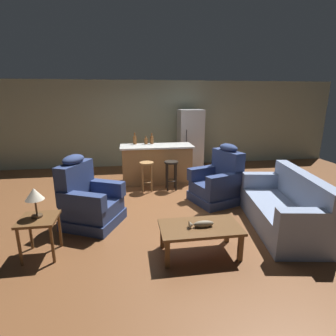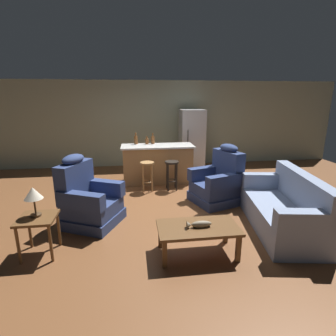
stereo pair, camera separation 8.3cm
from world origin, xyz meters
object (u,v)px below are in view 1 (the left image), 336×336
(coffee_table, at_px, (200,230))
(bar_stool_right, at_px, (171,170))
(recliner_near_lamp, at_px, (88,200))
(bottle_short_amber, at_px, (146,141))
(recliner_near_island, at_px, (218,182))
(fish_figurine, at_px, (201,224))
(end_table, at_px, (39,225))
(refrigerator, at_px, (190,139))
(bottle_tall_green, at_px, (152,140))
(bottle_wine_dark, at_px, (135,140))
(table_lamp, at_px, (34,195))
(bar_stool_left, at_px, (147,171))
(kitchen_island, at_px, (157,164))
(couch, at_px, (285,209))

(coffee_table, height_order, bar_stool_right, bar_stool_right)
(recliner_near_lamp, xyz_separation_m, bottle_short_amber, (1.15, 2.34, 0.60))
(recliner_near_island, bearing_deg, bottle_short_amber, -70.41)
(fish_figurine, bearing_deg, end_table, 171.72)
(bar_stool_right, relative_size, refrigerator, 0.39)
(fish_figurine, bearing_deg, bottle_tall_green, 95.34)
(recliner_near_lamp, bearing_deg, refrigerator, 77.76)
(bar_stool_right, relative_size, bottle_wine_dark, 2.30)
(fish_figurine, xyz_separation_m, recliner_near_island, (0.87, 1.82, -0.04))
(table_lamp, bearing_deg, end_table, -61.05)
(fish_figurine, height_order, bottle_tall_green, bottle_tall_green)
(coffee_table, height_order, refrigerator, refrigerator)
(fish_figurine, bearing_deg, recliner_near_island, 64.48)
(table_lamp, height_order, bottle_short_amber, bottle_short_amber)
(recliner_near_island, bearing_deg, bar_stool_left, -50.38)
(bar_stool_left, xyz_separation_m, bottle_tall_green, (0.21, 0.87, 0.58))
(bar_stool_left, distance_m, bottle_short_amber, 1.01)
(kitchen_island, xyz_separation_m, bar_stool_right, (0.27, -0.63, -0.01))
(kitchen_island, height_order, bar_stool_left, kitchen_island)
(bar_stool_left, relative_size, bar_stool_right, 1.00)
(kitchen_island, bearing_deg, coffee_table, -85.92)
(kitchen_island, xyz_separation_m, bar_stool_left, (-0.30, -0.63, -0.01))
(kitchen_island, relative_size, bar_stool_left, 2.65)
(coffee_table, xyz_separation_m, bottle_tall_green, (-0.33, 3.53, 0.69))
(coffee_table, relative_size, fish_figurine, 3.24)
(coffee_table, height_order, bottle_tall_green, bottle_tall_green)
(bottle_wine_dark, bearing_deg, refrigerator, 30.04)
(fish_figurine, relative_size, refrigerator, 0.19)
(bar_stool_right, bearing_deg, couch, -54.22)
(bar_stool_right, bearing_deg, bottle_wine_dark, 132.69)
(couch, relative_size, kitchen_island, 1.12)
(bottle_wine_dark, bearing_deg, bottle_tall_green, 1.08)
(bar_stool_right, bearing_deg, kitchen_island, 113.23)
(bar_stool_right, bearing_deg, fish_figurine, -90.67)
(couch, relative_size, recliner_near_island, 1.68)
(bottle_short_amber, bearing_deg, couch, -55.40)
(coffee_table, height_order, recliner_near_lamp, recliner_near_lamp)
(fish_figurine, distance_m, bottle_wine_dark, 3.68)
(bottle_tall_green, height_order, bottle_wine_dark, bottle_wine_dark)
(bar_stool_left, bearing_deg, kitchen_island, 64.56)
(table_lamp, distance_m, bottle_tall_green, 3.71)
(bottle_wine_dark, bearing_deg, recliner_near_lamp, -110.30)
(bar_stool_right, xyz_separation_m, bottle_tall_green, (-0.36, 0.87, 0.58))
(table_lamp, bearing_deg, fish_figurine, -9.08)
(table_lamp, distance_m, kitchen_island, 3.57)
(table_lamp, height_order, bar_stool_right, table_lamp)
(table_lamp, relative_size, bottle_wine_dark, 1.39)
(coffee_table, height_order, couch, couch)
(table_lamp, bearing_deg, bar_stool_left, 55.05)
(recliner_near_lamp, relative_size, bottle_short_amber, 5.99)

